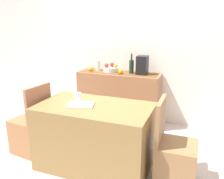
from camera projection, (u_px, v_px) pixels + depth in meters
name	position (u px, v px, depth m)	size (l,w,h in m)	color
ground_plane	(105.00, 149.00, 3.23)	(6.40, 6.40, 0.02)	beige
room_wall_rear	(132.00, 39.00, 3.90)	(6.40, 0.06, 2.70)	silver
sideboard_console	(119.00, 97.00, 3.98)	(1.32, 0.42, 0.83)	#976342
table_runner	(119.00, 72.00, 3.86)	(1.24, 0.32, 0.01)	brown
fruit_bowl	(111.00, 70.00, 3.90)	(0.24, 0.24, 0.07)	silver
apple_left	(107.00, 65.00, 3.88)	(0.07, 0.07, 0.07)	#B13322
apple_center	(116.00, 66.00, 3.86)	(0.07, 0.07, 0.07)	gold
apple_right	(112.00, 65.00, 3.94)	(0.07, 0.07, 0.07)	#AB2A24
wine_bottle	(131.00, 66.00, 3.76)	(0.07, 0.07, 0.31)	#183425
coffee_maker	(142.00, 65.00, 3.69)	(0.16, 0.18, 0.29)	black
ceramic_vase	(98.00, 65.00, 3.96)	(0.08, 0.08, 0.18)	silver
orange_loose_end	(91.00, 69.00, 3.94)	(0.07, 0.07, 0.07)	orange
orange_loose_near_bowl	(120.00, 72.00, 3.74)	(0.07, 0.07, 0.07)	orange
dining_table	(95.00, 136.00, 2.76)	(1.26, 0.72, 0.74)	olive
open_book	(81.00, 105.00, 2.67)	(0.28, 0.21, 0.02)	white
coffee_cup	(78.00, 97.00, 2.76)	(0.07, 0.07, 0.11)	silver
chair_near_window	(32.00, 132.00, 3.10)	(0.45, 0.45, 0.90)	#9F6A43
chair_by_corner	(174.00, 160.00, 2.48)	(0.41, 0.41, 0.90)	#966E45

